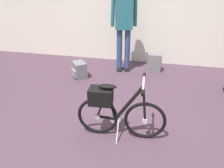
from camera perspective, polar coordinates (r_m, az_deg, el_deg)
The scene contains 6 objects.
ground_plane at distance 3.14m, azimuth -3.40°, elevation -11.10°, with size 8.11×8.11×0.00m, color #473342.
back_wall at distance 5.16m, azimuth 4.67°, elevation 19.90°, with size 8.11×0.10×2.66m, color silver.
folding_bike_foreground at distance 2.84m, azimuth 0.73°, elevation -6.31°, with size 1.10×0.53×0.78m.
visitor_near_wall at distance 4.57m, azimuth 2.95°, elevation 15.47°, with size 0.52×0.34×1.80m.
backpack_on_floor at distance 4.56m, azimuth -8.01°, elevation 3.43°, with size 0.35×0.36×0.31m.
handbag_on_floor at distance 4.88m, azimuth 10.36°, elevation 5.15°, with size 0.29×0.20×0.36m.
Camera 1 is at (0.71, -2.39, 1.91)m, focal length 37.29 mm.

